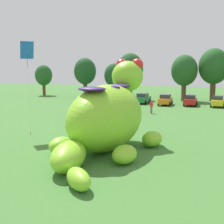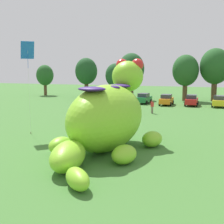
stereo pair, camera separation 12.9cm
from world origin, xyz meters
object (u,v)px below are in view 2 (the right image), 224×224
Objects in this scene: car_yellow at (219,101)px; tethered_flying_kite at (27,52)px; car_green at (144,98)px; car_white at (120,98)px; car_orange at (166,100)px; car_red at (192,100)px; spectator_mid_field at (82,113)px; giant_inflatable_creature at (107,117)px; car_blue at (98,97)px; spectator_by_cars at (152,107)px.

car_yellow is 0.52× the size of tethered_flying_kite.
car_yellow is (11.76, -0.42, 0.00)m from car_green.
car_white is 1.02× the size of car_orange.
car_red is 2.40× the size of spectator_mid_field.
giant_inflatable_creature reaches higher than car_yellow.
tethered_flying_kite reaches higher than car_green.
tethered_flying_kite reaches higher than giant_inflatable_creature.
car_blue is at bearing 107.18° from spectator_mid_field.
giant_inflatable_creature reaches higher than spectator_mid_field.
car_green and car_orange have the same top height.
car_white is 7.95m from car_orange.
spectator_mid_field is (-10.18, -18.16, -0.01)m from car_red.
giant_inflatable_creature reaches higher than car_orange.
spectator_by_cars is at bearing -39.45° from car_blue.
giant_inflatable_creature is at bearing -104.91° from car_yellow.
giant_inflatable_creature is 3.04× the size of car_blue.
car_blue and car_white have the same top height.
tethered_flying_kite is (4.00, -25.02, 6.26)m from car_blue.
giant_inflatable_creature is 3.14× the size of car_red.
spectator_mid_field is at bearing -84.95° from car_white.
car_white is 0.99× the size of car_green.
car_green is at bearing 177.97° from car_yellow.
car_blue and car_yellow have the same top height.
spectator_mid_field is 10.10m from spectator_by_cars.
giant_inflatable_creature is 29.33m from car_white.
spectator_mid_field is at bearing -128.16° from car_yellow.
car_orange is at bearing -12.91° from car_green.
car_red reaches higher than spectator_mid_field.
car_blue is at bearing 140.55° from spectator_by_cars.
car_blue is 1.01× the size of car_yellow.
spectator_by_cars is (11.49, -9.46, -0.01)m from car_blue.
car_yellow is at bearing 1.57° from car_blue.
car_white is 12.66m from spectator_by_cars.
giant_inflatable_creature reaches higher than car_green.
car_blue is at bearing -179.71° from car_orange.
car_yellow is at bearing -0.23° from car_white.
car_red is at bearing 178.56° from car_yellow.
car_yellow is at bearing 75.09° from giant_inflatable_creature.
car_orange and car_red have the same top height.
car_yellow is at bearing 58.58° from tethered_flying_kite.
car_orange is 0.52× the size of tethered_flying_kite.
car_red is at bearing 83.00° from giant_inflatable_creature.
car_green is (-4.30, 28.43, -1.51)m from giant_inflatable_creature.
spectator_mid_field is at bearing -97.50° from car_green.
tethered_flying_kite reaches higher than car_white.
giant_inflatable_creature is 28.37m from car_red.
car_red is at bearing 65.67° from tethered_flying_kite.
car_blue is 1.00× the size of car_green.
giant_inflatable_creature is 3.06× the size of car_green.
car_red is 0.98× the size of car_yellow.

